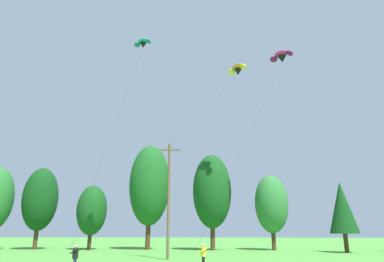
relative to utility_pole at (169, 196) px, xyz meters
name	(u,v)px	position (x,y,z in m)	size (l,w,h in m)	color
treeline_tree_c	(40,199)	(-20.30, 15.30, 1.11)	(4.84, 4.84, 11.26)	#472D19
treeline_tree_d	(92,210)	(-12.60, 15.05, -0.48)	(4.13, 4.13, 8.63)	#472D19
treeline_tree_e	(150,185)	(-4.70, 15.69, 3.07)	(5.71, 5.71, 14.48)	#472D19
treeline_tree_f	(212,191)	(4.18, 14.67, 2.04)	(5.25, 5.25, 12.79)	#472D19
treeline_tree_g	(271,204)	(12.29, 15.31, 0.33)	(4.49, 4.49, 9.96)	#472D19
treeline_tree_h	(342,207)	(20.05, 10.76, -0.46)	(3.44, 3.44, 8.37)	#472D19
utility_pole	(169,196)	(0.00, 0.00, 0.00)	(2.20, 0.26, 10.86)	brown
kite_flyer_near	(75,256)	(-4.78, -10.10, -4.70)	(0.56, 0.59, 1.69)	navy
kite_flyer_mid	(203,254)	(3.49, -8.02, -4.70)	(0.70, 0.72, 1.69)	black
parafoil_kite_high_orange	(238,70)	(7.71, 7.39, 16.72)	(14.13, 18.79, 21.62)	orange
parafoil_kite_mid_magenta	(282,56)	(13.11, 6.05, 17.74)	(11.45, 15.65, 22.56)	#D12893
parafoil_kite_far_teal	(143,43)	(-3.89, 3.33, 18.55)	(2.48, 14.30, 23.22)	teal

